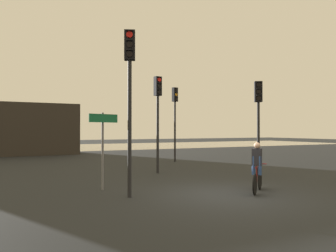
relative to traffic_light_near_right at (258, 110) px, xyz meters
The scene contains 8 objects.
ground_plane 5.38m from the traffic_light_near_right, 144.84° to the right, with size 120.00×120.00×0.00m, color black.
water_strip 28.85m from the traffic_light_near_right, 97.43° to the left, with size 80.00×16.00×0.01m, color #9E937F.
traffic_light_near_right is the anchor object (origin of this frame).
traffic_light_far_right 7.46m from the traffic_light_near_right, 91.07° to the left, with size 0.36×0.38×4.73m.
traffic_light_near_left 6.78m from the traffic_light_near_right, 165.96° to the right, with size 0.39×0.41×5.02m.
traffic_light_center 4.56m from the traffic_light_near_right, 139.18° to the left, with size 0.35×0.37×4.53m.
direction_sign_post 7.05m from the traffic_light_near_right, behind, with size 1.06×0.34×2.60m.
cyclist 4.39m from the traffic_light_near_right, 133.06° to the right, with size 1.35×1.11×1.62m.
Camera 1 is at (-6.26, -8.30, 2.01)m, focal length 35.00 mm.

